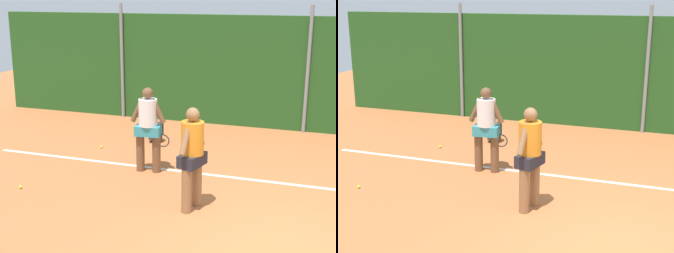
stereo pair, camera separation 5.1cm
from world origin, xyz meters
The scene contains 11 objects.
ground_plane centered at (0.00, 1.99, 0.00)m, with size 29.02×29.02×0.00m, color #B76638.
hedge_fence_backdrop centered at (0.00, 6.76, 1.57)m, with size 18.86×0.25×3.15m, color #23511E.
fence_post_left centered at (-5.44, 6.58, 1.72)m, with size 0.10×0.10×3.44m, color gray.
fence_post_center centered at (0.00, 6.58, 1.72)m, with size 0.10×0.10×3.44m, color gray.
court_baseline_paint centered at (0.00, 2.57, 0.00)m, with size 13.79×0.10×0.01m, color white.
player_foreground_near centered at (-1.57, 0.84, 1.05)m, with size 0.44×0.84×1.86m.
player_midcourt centered at (-2.98, 2.36, 1.04)m, with size 0.84×0.40×1.85m.
ball_hopper centered at (-3.58, 4.41, 0.29)m, with size 0.36×0.36×0.51m.
tennis_ball_0 centered at (-2.56, 3.08, 0.03)m, with size 0.07×0.07×0.07m, color #CCDB33.
tennis_ball_2 centered at (-5.04, 0.62, 0.03)m, with size 0.07×0.07×0.07m, color #CCDB33.
tennis_ball_4 centered at (-4.68, 3.49, 0.03)m, with size 0.07×0.07×0.07m, color #CCDB33.
Camera 2 is at (0.65, -6.88, 3.76)m, focal length 51.95 mm.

